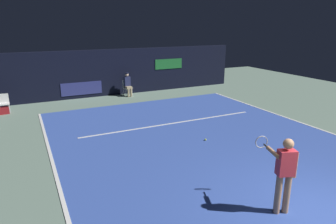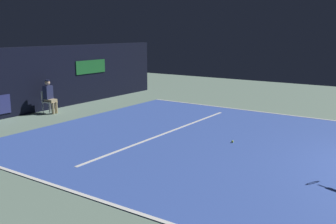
{
  "view_description": "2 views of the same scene",
  "coord_description": "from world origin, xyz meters",
  "px_view_note": "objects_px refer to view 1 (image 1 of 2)",
  "views": [
    {
      "loc": [
        -5.35,
        -3.47,
        3.98
      ],
      "look_at": [
        -0.7,
        6.06,
        0.86
      ],
      "focal_mm": 32.24,
      "sensor_mm": 36.0,
      "label": 1
    },
    {
      "loc": [
        -9.81,
        0.33,
        3.18
      ],
      "look_at": [
        -0.61,
        6.59,
        0.86
      ],
      "focal_mm": 41.31,
      "sensor_mm": 36.0,
      "label": 2
    }
  ],
  "objects_px": {
    "line_judge_on_chair": "(128,84)",
    "tennis_ball": "(205,140)",
    "tennis_player": "(284,171)",
    "courtside_chair_near": "(4,102)"
  },
  "relations": [
    {
      "from": "tennis_player",
      "to": "line_judge_on_chair",
      "type": "xyz_separation_m",
      "value": [
        0.61,
        12.05,
        -0.3
      ]
    },
    {
      "from": "tennis_player",
      "to": "tennis_ball",
      "type": "bearing_deg",
      "value": 79.1
    },
    {
      "from": "tennis_player",
      "to": "tennis_ball",
      "type": "height_order",
      "value": "tennis_player"
    },
    {
      "from": "line_judge_on_chair",
      "to": "courtside_chair_near",
      "type": "xyz_separation_m",
      "value": [
        -6.22,
        -0.77,
        -0.18
      ]
    },
    {
      "from": "line_judge_on_chair",
      "to": "courtside_chair_near",
      "type": "distance_m",
      "value": 6.27
    },
    {
      "from": "line_judge_on_chair",
      "to": "courtside_chair_near",
      "type": "bearing_deg",
      "value": -172.92
    },
    {
      "from": "line_judge_on_chair",
      "to": "tennis_ball",
      "type": "xyz_separation_m",
      "value": [
        0.21,
        -7.8,
        -0.64
      ]
    },
    {
      "from": "courtside_chair_near",
      "to": "tennis_ball",
      "type": "relative_size",
      "value": 12.94
    },
    {
      "from": "line_judge_on_chair",
      "to": "tennis_ball",
      "type": "distance_m",
      "value": 7.83
    },
    {
      "from": "tennis_player",
      "to": "line_judge_on_chair",
      "type": "relative_size",
      "value": 1.31
    }
  ]
}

